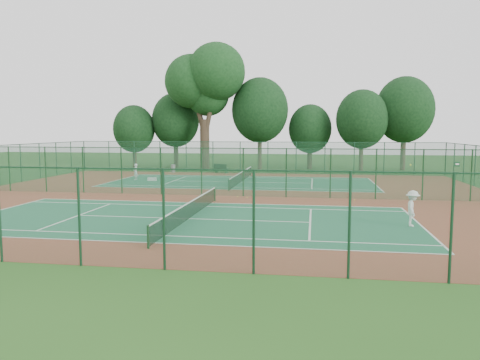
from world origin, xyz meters
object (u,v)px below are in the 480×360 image
object	(u,v)px
trash_bin	(173,168)
kit_bag	(152,179)
player_far	(136,172)
bench	(221,168)
player_near	(412,208)
big_tree	(205,81)

from	to	relation	value
trash_bin	kit_bag	bearing A→B (deg)	-85.89
player_far	bench	distance (m)	10.60
player_far	kit_bag	world-z (taller)	player_far
kit_bag	player_near	bearing A→B (deg)	-54.99
player_near	player_far	world-z (taller)	player_near
player_near	kit_bag	world-z (taller)	player_near
player_near	bench	xyz separation A→B (m)	(-15.00, 26.67, -0.38)
trash_bin	player_far	bearing A→B (deg)	-98.08
big_tree	kit_bag	bearing A→B (deg)	-99.05
player_far	trash_bin	xyz separation A→B (m)	(1.17, 8.25, -0.33)
trash_bin	bench	distance (m)	5.46
player_near	kit_bag	bearing A→B (deg)	56.72
player_far	big_tree	world-z (taller)	big_tree
trash_bin	bench	xyz separation A→B (m)	(5.46, 0.01, 0.07)
bench	kit_bag	bearing A→B (deg)	-98.16
player_near	trash_bin	xyz separation A→B (m)	(-20.46, 26.66, -0.45)
bench	big_tree	distance (m)	11.36
trash_bin	bench	world-z (taller)	bench
player_near	player_far	bearing A→B (deg)	58.48
bench	player_far	bearing A→B (deg)	-107.88
player_near	big_tree	bearing A→B (deg)	38.48
player_near	player_far	size ratio (longest dim) A/B	1.15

